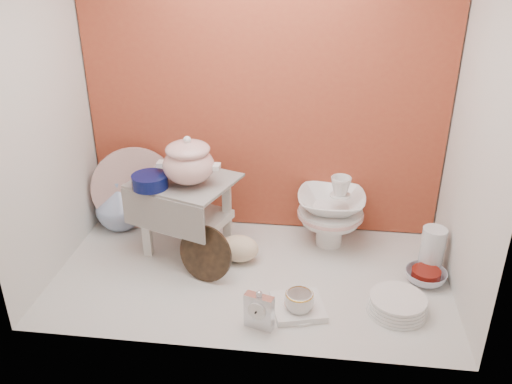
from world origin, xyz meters
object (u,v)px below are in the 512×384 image
step_stool (187,216)px  mantel_clock (259,310)px  dinner_plate_stack (397,304)px  plush_pig (239,248)px  gold_rim_teacup (299,302)px  porcelain_tower (331,211)px  blue_white_vase (119,205)px  crystal_bowl (426,276)px  floral_platter (135,188)px  soup_tureen (188,160)px

step_stool → mantel_clock: (0.42, -0.54, -0.11)m
dinner_plate_stack → plush_pig: bearing=157.4°
step_stool → gold_rim_teacup: bearing=-17.4°
plush_pig → porcelain_tower: (0.43, 0.22, 0.12)m
blue_white_vase → dinner_plate_stack: (1.40, -0.55, -0.09)m
step_stool → dinner_plate_stack: size_ratio=1.77×
plush_pig → crystal_bowl: (0.87, -0.07, -0.04)m
crystal_bowl → mantel_clock: bearing=-150.7°
floral_platter → crystal_bowl: floral_platter is taller
gold_rim_teacup → crystal_bowl: gold_rim_teacup is taller
soup_tureen → gold_rim_teacup: soup_tureen is taller
soup_tureen → blue_white_vase: size_ratio=1.06×
blue_white_vase → dinner_plate_stack: 1.51m
mantel_clock → plush_pig: bearing=125.7°
soup_tureen → blue_white_vase: (-0.45, 0.23, -0.37)m
mantel_clock → crystal_bowl: mantel_clock is taller
floral_platter → gold_rim_teacup: bearing=-35.2°
step_stool → crystal_bowl: 1.15m
blue_white_vase → mantel_clock: bearing=-40.8°
blue_white_vase → step_stool: bearing=-24.0°
blue_white_vase → dinner_plate_stack: size_ratio=1.04×
blue_white_vase → porcelain_tower: bearing=-2.1°
step_stool → floral_platter: (-0.33, 0.20, 0.03)m
mantel_clock → gold_rim_teacup: size_ratio=1.43×
blue_white_vase → porcelain_tower: porcelain_tower is taller
floral_platter → step_stool: bearing=-31.8°
porcelain_tower → gold_rim_teacup: bearing=-101.8°
mantel_clock → step_stool: bearing=145.4°
gold_rim_teacup → crystal_bowl: bearing=28.0°
step_stool → soup_tureen: 0.32m
dinner_plate_stack → blue_white_vase: bearing=158.3°
step_stool → gold_rim_teacup: step_stool is taller
gold_rim_teacup → dinner_plate_stack: size_ratio=0.48×
soup_tureen → mantel_clock: soup_tureen is taller
dinner_plate_stack → soup_tureen: bearing=161.1°
plush_pig → dinner_plate_stack: (0.72, -0.30, -0.03)m
floral_platter → crystal_bowl: size_ratio=2.39×
gold_rim_teacup → dinner_plate_stack: 0.41m
plush_pig → soup_tureen: bearing=169.6°
floral_platter → plush_pig: 0.67m
crystal_bowl → floral_platter: bearing=166.9°
crystal_bowl → dinner_plate_stack: bearing=-123.0°
soup_tureen → gold_rim_teacup: bearing=-35.8°
floral_platter → dinner_plate_stack: size_ratio=1.77×
blue_white_vase → gold_rim_teacup: blue_white_vase is taller
porcelain_tower → step_stool: bearing=-168.3°
gold_rim_teacup → porcelain_tower: bearing=78.2°
mantel_clock → plush_pig: mantel_clock is taller
step_stool → plush_pig: bearing=4.7°
plush_pig → gold_rim_teacup: size_ratio=2.02×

